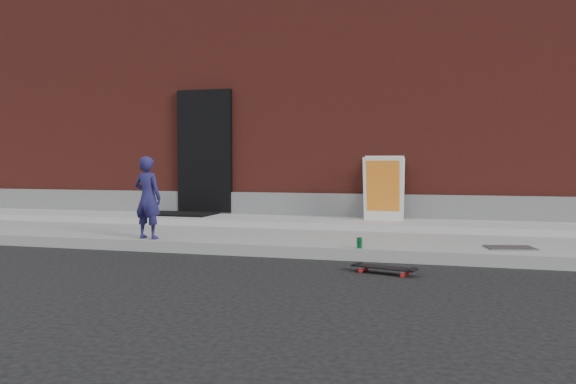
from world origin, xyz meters
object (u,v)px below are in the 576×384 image
(skateboard, at_px, (384,268))
(pizza_sign, at_px, (384,188))
(child, at_px, (148,198))
(soda_can, at_px, (360,243))

(skateboard, distance_m, pizza_sign, 3.35)
(child, bearing_deg, soda_can, -173.05)
(child, height_order, pizza_sign, pizza_sign)
(skateboard, height_order, pizza_sign, pizza_sign)
(child, bearing_deg, skateboard, 174.43)
(skateboard, bearing_deg, child, 164.88)
(child, distance_m, pizza_sign, 3.81)
(skateboard, distance_m, soda_can, 0.85)
(skateboard, height_order, soda_can, soda_can)
(child, bearing_deg, pizza_sign, -131.87)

